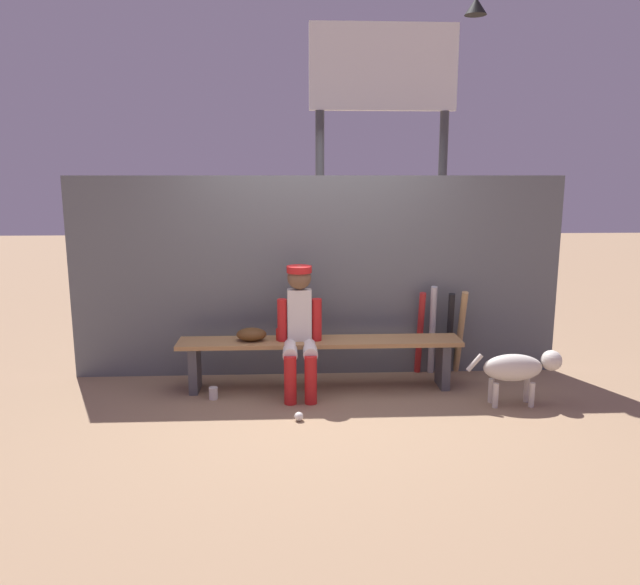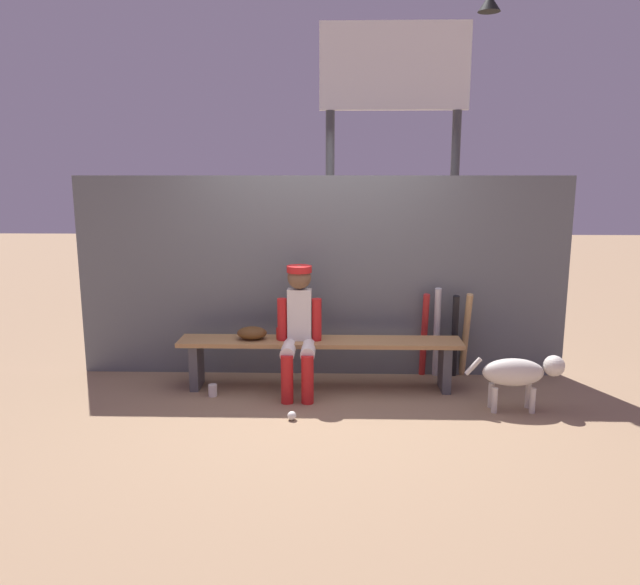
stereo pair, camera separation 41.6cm
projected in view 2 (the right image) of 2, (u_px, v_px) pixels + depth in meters
name	position (u px, v px, depth m)	size (l,w,h in m)	color
ground_plane	(320.00, 388.00, 5.75)	(30.00, 30.00, 0.00)	#937556
chainlink_fence	(321.00, 277.00, 6.01)	(4.85, 0.03, 1.99)	#595E63
dugout_bench	(320.00, 350.00, 5.68)	(2.64, 0.36, 0.48)	#AD7F4C
player_seated	(299.00, 325.00, 5.52)	(0.41, 0.55, 1.18)	silver
baseball_glove	(252.00, 333.00, 5.67)	(0.28, 0.20, 0.12)	#593819
bat_aluminum_red	(424.00, 335.00, 6.00)	(0.06, 0.06, 0.86)	#B22323
bat_aluminum_silver	(437.00, 333.00, 5.99)	(0.06, 0.06, 0.92)	#B7B7BC
bat_aluminum_black	(455.00, 336.00, 5.96)	(0.06, 0.06, 0.86)	black
bat_wood_tan	(466.00, 335.00, 5.98)	(0.06, 0.06, 0.88)	tan
baseball	(292.00, 416.00, 5.00)	(0.07, 0.07, 0.07)	white
cup_on_ground	(213.00, 390.00, 5.54)	(0.08, 0.08, 0.11)	silver
cup_on_bench	(281.00, 333.00, 5.67)	(0.08, 0.08, 0.11)	red
scoreboard	(399.00, 112.00, 6.70)	(1.92, 0.27, 3.86)	#3F3F42
dog	(520.00, 373.00, 5.16)	(0.84, 0.20, 0.49)	beige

